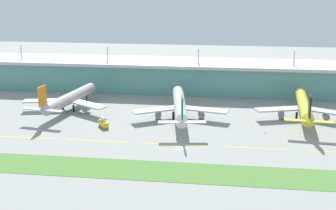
{
  "coord_description": "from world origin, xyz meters",
  "views": [
    {
      "loc": [
        17.04,
        -174.48,
        68.3
      ],
      "look_at": [
        -11.38,
        40.72,
        7.0
      ],
      "focal_mm": 48.26,
      "sensor_mm": 36.0,
      "label": 1
    }
  ],
  "objects_px": {
    "fuel_truck": "(103,123)",
    "safety_cone_nose_front": "(265,133)",
    "airliner_near": "(69,99)",
    "airliner_middle": "(180,106)",
    "airliner_far": "(304,106)"
  },
  "relations": [
    {
      "from": "fuel_truck",
      "to": "safety_cone_nose_front",
      "type": "height_order",
      "value": "fuel_truck"
    },
    {
      "from": "airliner_near",
      "to": "safety_cone_nose_front",
      "type": "height_order",
      "value": "airliner_near"
    },
    {
      "from": "airliner_middle",
      "to": "airliner_far",
      "type": "relative_size",
      "value": 1.07
    },
    {
      "from": "airliner_middle",
      "to": "safety_cone_nose_front",
      "type": "bearing_deg",
      "value": -24.2
    },
    {
      "from": "airliner_near",
      "to": "safety_cone_nose_front",
      "type": "bearing_deg",
      "value": -13.59
    },
    {
      "from": "airliner_near",
      "to": "fuel_truck",
      "type": "relative_size",
      "value": 8.02
    },
    {
      "from": "fuel_truck",
      "to": "airliner_middle",
      "type": "bearing_deg",
      "value": 29.26
    },
    {
      "from": "airliner_far",
      "to": "safety_cone_nose_front",
      "type": "relative_size",
      "value": 90.94
    },
    {
      "from": "airliner_middle",
      "to": "safety_cone_nose_front",
      "type": "height_order",
      "value": "airliner_middle"
    },
    {
      "from": "airliner_near",
      "to": "fuel_truck",
      "type": "bearing_deg",
      "value": -44.46
    },
    {
      "from": "airliner_middle",
      "to": "airliner_far",
      "type": "xyz_separation_m",
      "value": [
        61.62,
        6.78,
        -0.01
      ]
    },
    {
      "from": "airliner_near",
      "to": "airliner_far",
      "type": "height_order",
      "value": "same"
    },
    {
      "from": "airliner_middle",
      "to": "fuel_truck",
      "type": "height_order",
      "value": "airliner_middle"
    },
    {
      "from": "airliner_middle",
      "to": "fuel_truck",
      "type": "bearing_deg",
      "value": -150.74
    },
    {
      "from": "fuel_truck",
      "to": "airliner_near",
      "type": "bearing_deg",
      "value": 135.54
    }
  ]
}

